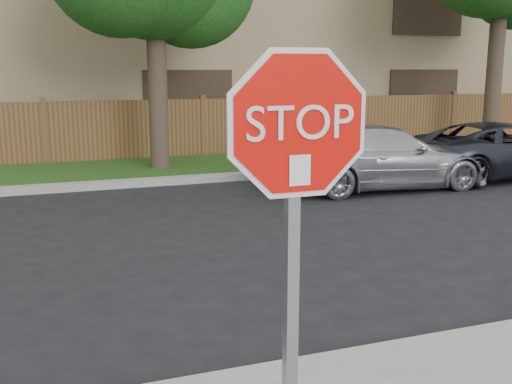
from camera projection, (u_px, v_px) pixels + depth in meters
name	position (u px, v px, depth m)	size (l,w,h in m)	color
far_curb	(50.00, 188.00, 11.81)	(70.00, 0.30, 0.15)	gray
grass_strip	(48.00, 175.00, 13.34)	(70.00, 3.00, 0.12)	#1E4714
fence	(45.00, 135.00, 14.66)	(70.00, 0.12, 1.60)	#4E371B
apartment_building	(37.00, 32.00, 19.26)	(35.20, 9.20, 7.20)	#9C8361
stop_sign	(296.00, 189.00, 2.94)	(1.01, 0.13, 2.55)	gray
sedan_right	(380.00, 157.00, 12.10)	(1.81, 4.45, 1.29)	#B2B5BA
sedan_far_right	(504.00, 150.00, 13.36)	(2.04, 4.42, 1.23)	#2B2E3A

